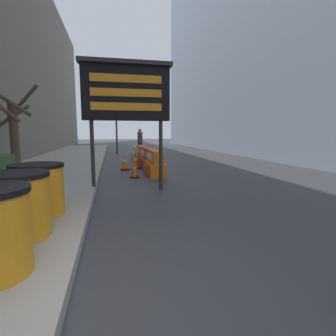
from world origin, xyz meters
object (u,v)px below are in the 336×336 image
at_px(message_board, 126,93).
at_px(jersey_barrier_white, 138,153).
at_px(traffic_light_near_curb, 116,110).
at_px(jersey_barrier_red_striped, 147,159).
at_px(traffic_cone_mid, 136,161).
at_px(jersey_barrier_orange_far, 142,155).
at_px(traffic_cone_far, 125,162).
at_px(pedestrian_worker, 140,139).
at_px(jersey_barrier_orange_near, 154,164).
at_px(barrel_drum_back, 38,189).
at_px(barrel_drum_middle, 16,205).
at_px(traffic_cone_near, 134,170).

bearing_deg(message_board, jersey_barrier_white, 82.77).
bearing_deg(traffic_light_near_curb, jersey_barrier_red_striped, -81.70).
bearing_deg(jersey_barrier_red_striped, traffic_light_near_curb, 98.30).
bearing_deg(traffic_light_near_curb, traffic_cone_mid, -85.77).
xyz_separation_m(jersey_barrier_red_striped, traffic_cone_mid, (-0.53, -0.37, -0.05)).
height_order(jersey_barrier_orange_far, traffic_cone_far, jersey_barrier_orange_far).
relative_size(message_board, pedestrian_worker, 1.83).
relative_size(message_board, traffic_light_near_curb, 0.76).
relative_size(message_board, jersey_barrier_orange_near, 1.80).
bearing_deg(traffic_light_near_curb, barrel_drum_back, -96.40).
bearing_deg(traffic_cone_far, jersey_barrier_orange_far, 69.40).
height_order(barrel_drum_middle, jersey_barrier_orange_far, barrel_drum_middle).
distance_m(jersey_barrier_orange_far, jersey_barrier_white, 2.15).
bearing_deg(traffic_cone_mid, message_board, -97.75).
xyz_separation_m(jersey_barrier_orange_far, traffic_light_near_curb, (-1.14, 5.78, 2.79)).
height_order(traffic_cone_near, traffic_cone_mid, traffic_cone_mid).
relative_size(jersey_barrier_red_striped, pedestrian_worker, 0.90).
xyz_separation_m(barrel_drum_back, message_board, (1.67, 2.25, 1.96)).
height_order(jersey_barrier_orange_near, jersey_barrier_white, jersey_barrier_orange_near).
xyz_separation_m(barrel_drum_back, jersey_barrier_orange_near, (2.79, 4.78, -0.20)).
bearing_deg(traffic_light_near_curb, pedestrian_worker, -4.76).
distance_m(barrel_drum_middle, jersey_barrier_red_striped, 8.44).
relative_size(jersey_barrier_orange_far, jersey_barrier_white, 0.95).
distance_m(jersey_barrier_red_striped, jersey_barrier_white, 4.15).
bearing_deg(traffic_cone_near, barrel_drum_back, -114.99).
distance_m(jersey_barrier_red_striped, jersey_barrier_orange_far, 2.01).
height_order(jersey_barrier_orange_near, jersey_barrier_red_striped, jersey_barrier_orange_near).
distance_m(message_board, pedestrian_worker, 12.57).
bearing_deg(traffic_cone_mid, barrel_drum_back, -108.89).
bearing_deg(jersey_barrier_white, traffic_cone_far, -101.79).
height_order(message_board, traffic_cone_far, message_board).
bearing_deg(traffic_cone_mid, traffic_cone_far, -147.33).
bearing_deg(jersey_barrier_orange_near, pedestrian_worker, 86.86).
height_order(jersey_barrier_red_striped, jersey_barrier_white, jersey_barrier_red_striped).
bearing_deg(barrel_drum_middle, traffic_cone_far, 76.07).
xyz_separation_m(traffic_cone_mid, traffic_cone_far, (-0.47, -0.30, -0.01)).
relative_size(jersey_barrier_orange_near, jersey_barrier_red_striped, 1.13).
bearing_deg(message_board, pedestrian_worker, 82.33).
xyz_separation_m(jersey_barrier_white, traffic_cone_far, (-1.01, -4.82, -0.01)).
xyz_separation_m(message_board, traffic_cone_mid, (0.59, 4.35, -2.22)).
bearing_deg(traffic_cone_mid, barrel_drum_middle, -106.73).
bearing_deg(traffic_cone_near, jersey_barrier_orange_far, 80.50).
xyz_separation_m(barrel_drum_back, pedestrian_worker, (3.33, 14.61, 0.48)).
bearing_deg(barrel_drum_back, traffic_cone_far, 74.18).
bearing_deg(jersey_barrier_orange_near, traffic_cone_near, -149.41).
xyz_separation_m(traffic_cone_mid, pedestrian_worker, (1.07, 8.01, 0.74)).
relative_size(jersey_barrier_red_striped, traffic_cone_near, 2.95).
relative_size(barrel_drum_back, jersey_barrier_orange_near, 0.47).
bearing_deg(traffic_cone_far, traffic_light_near_curb, 90.87).
distance_m(jersey_barrier_red_striped, pedestrian_worker, 7.70).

